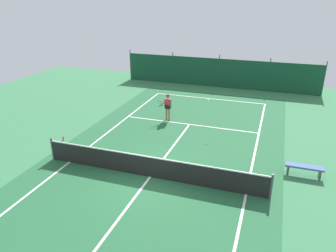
% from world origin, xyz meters
% --- Properties ---
extents(ground_plane, '(36.00, 36.00, 0.00)m').
position_xyz_m(ground_plane, '(0.00, 0.00, 0.00)').
color(ground_plane, '#387A4C').
extents(court_surface, '(11.02, 26.60, 0.01)m').
position_xyz_m(court_surface, '(0.00, 0.00, 0.00)').
color(court_surface, '#236038').
rests_on(court_surface, ground).
extents(tennis_net, '(10.12, 0.10, 1.10)m').
position_xyz_m(tennis_net, '(0.00, 0.00, 0.51)').
color(tennis_net, black).
rests_on(tennis_net, ground).
extents(back_fence, '(16.30, 0.98, 2.70)m').
position_xyz_m(back_fence, '(-0.00, 15.89, 0.67)').
color(back_fence, '#14472D').
rests_on(back_fence, ground).
extents(tennis_player, '(0.82, 0.67, 1.64)m').
position_xyz_m(tennis_player, '(-1.52, 6.71, 0.96)').
color(tennis_player, '#9E7051').
rests_on(tennis_player, ground).
extents(tennis_ball_near_player, '(0.07, 0.07, 0.07)m').
position_xyz_m(tennis_ball_near_player, '(0.91, 6.31, 0.03)').
color(tennis_ball_near_player, '#CCDB33').
rests_on(tennis_ball_near_player, ground).
extents(tennis_ball_midcourt, '(0.07, 0.07, 0.07)m').
position_xyz_m(tennis_ball_midcourt, '(1.62, 3.96, 0.03)').
color(tennis_ball_midcourt, '#CCDB33').
rests_on(tennis_ball_midcourt, ground).
extents(parked_car, '(2.11, 4.25, 1.68)m').
position_xyz_m(parked_car, '(-2.43, 17.79, 0.84)').
color(parked_car, navy).
rests_on(parked_car, ground).
extents(courtside_bench, '(1.60, 0.40, 0.49)m').
position_xyz_m(courtside_bench, '(6.31, 2.28, 0.37)').
color(courtside_bench, '#335184').
rests_on(courtside_bench, ground).
extents(water_bottle, '(0.08, 0.08, 0.24)m').
position_xyz_m(water_bottle, '(-5.88, 1.97, 0.12)').
color(water_bottle, '#D84C38').
rests_on(water_bottle, ground).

